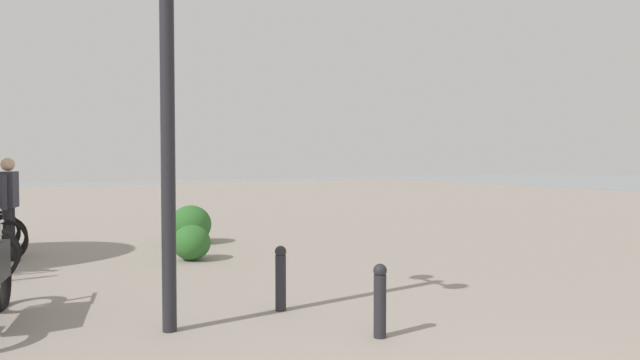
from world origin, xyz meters
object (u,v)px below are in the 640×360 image
Objects in this scene: lamppost at (167,69)px; bollard_near at (380,299)px; pedestrian at (8,201)px; bollard_mid at (281,277)px.

bollard_near is at bearing -125.92° from lamppost.
bollard_near is (-1.21, -1.67, -2.21)m from lamppost.
lamppost is at bearing -167.61° from pedestrian.
pedestrian is (5.39, 1.18, -1.59)m from lamppost.
bollard_near is 0.97× the size of bollard_mid.
bollard_near is at bearing -164.50° from bollard_mid.
lamppost is 3.02m from bollard_near.
bollard_mid is at bearing -154.69° from pedestrian.
pedestrian is 5.83m from bollard_mid.
lamppost is 5.43× the size of bollard_near.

